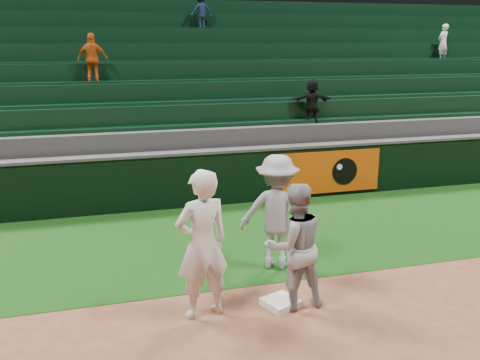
% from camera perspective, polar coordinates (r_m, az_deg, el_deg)
% --- Properties ---
extents(ground, '(70.00, 70.00, 0.00)m').
position_cam_1_polar(ground, '(7.53, 4.55, -14.00)').
color(ground, brown).
rests_on(ground, ground).
extents(foul_grass, '(36.00, 4.20, 0.01)m').
position_cam_1_polar(foul_grass, '(10.14, -1.37, -6.15)').
color(foul_grass, '#0F360D').
rests_on(foul_grass, ground).
extents(first_base, '(0.56, 0.56, 0.10)m').
position_cam_1_polar(first_base, '(7.69, 4.37, -12.92)').
color(first_base, white).
rests_on(first_base, ground).
extents(first_baseman, '(0.83, 0.64, 2.03)m').
position_cam_1_polar(first_baseman, '(7.06, -4.06, -6.88)').
color(first_baseman, silver).
rests_on(first_baseman, ground).
extents(baserunner, '(0.91, 0.73, 1.78)m').
position_cam_1_polar(baserunner, '(7.38, 5.82, -7.03)').
color(baserunner, '#9D9FA8').
rests_on(baserunner, ground).
extents(base_coach, '(1.39, 1.16, 1.87)m').
position_cam_1_polar(base_coach, '(8.59, 3.96, -3.44)').
color(base_coach, '#9D9FAA').
rests_on(base_coach, foul_grass).
extents(field_wall, '(36.00, 0.45, 1.25)m').
position_cam_1_polar(field_wall, '(12.00, -3.91, 0.28)').
color(field_wall, black).
rests_on(field_wall, ground).
extents(stadium_seating, '(36.00, 5.95, 4.99)m').
position_cam_1_polar(stadium_seating, '(15.45, -7.05, 7.47)').
color(stadium_seating, '#343437').
rests_on(stadium_seating, ground).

